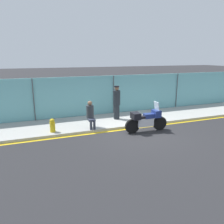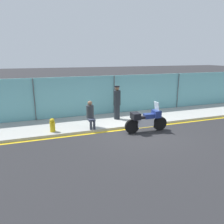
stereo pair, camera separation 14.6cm
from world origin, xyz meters
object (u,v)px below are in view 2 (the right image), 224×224
at_px(motorcycle, 146,120).
at_px(fire_hydrant, 52,125).
at_px(person_seated_on_curb, 90,113).
at_px(officer_standing, 117,102).

xyz_separation_m(motorcycle, fire_hydrant, (-4.30, 1.15, -0.14)).
distance_m(motorcycle, person_seated_on_curb, 2.74).
bearing_deg(motorcycle, officer_standing, 109.45).
xyz_separation_m(person_seated_on_curb, fire_hydrant, (-1.85, -0.04, -0.42)).
bearing_deg(officer_standing, motorcycle, -71.90).
relative_size(motorcycle, person_seated_on_curb, 1.65).
distance_m(officer_standing, fire_hydrant, 3.79).
xyz_separation_m(officer_standing, fire_hydrant, (-3.60, -0.98, -0.64)).
bearing_deg(motorcycle, fire_hydrant, 166.36).
bearing_deg(person_seated_on_curb, officer_standing, 28.15).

